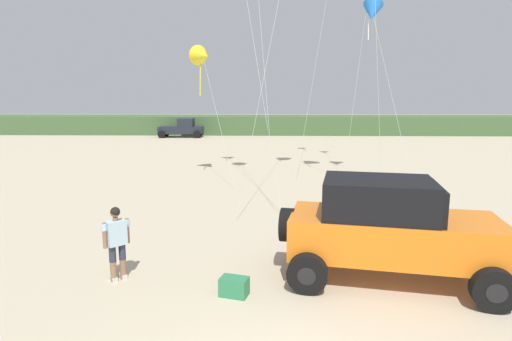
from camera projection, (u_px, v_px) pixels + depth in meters
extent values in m
cube|color=#426038|center=(230.00, 124.00, 49.84)|extent=(90.00, 8.24, 2.05)
cube|color=orange|center=(393.00, 236.00, 9.03)|extent=(4.66, 2.62, 0.90)
cube|color=orange|center=(476.00, 224.00, 8.62)|extent=(1.39, 1.87, 0.12)
cube|color=black|center=(378.00, 197.00, 8.96)|extent=(2.59, 2.16, 0.80)
cube|color=black|center=(437.00, 202.00, 8.72)|extent=(0.41, 1.66, 0.72)
cube|color=black|center=(507.00, 256.00, 8.60)|extent=(0.53, 1.81, 0.28)
cylinder|color=black|center=(287.00, 225.00, 9.51)|extent=(0.44, 0.82, 0.77)
cylinder|color=black|center=(464.00, 251.00, 9.75)|extent=(0.88, 0.45, 0.84)
cylinder|color=black|center=(464.00, 251.00, 9.75)|extent=(0.43, 0.38, 0.38)
cylinder|color=black|center=(494.00, 290.00, 7.77)|extent=(0.88, 0.45, 0.84)
cylinder|color=black|center=(494.00, 290.00, 7.77)|extent=(0.43, 0.38, 0.38)
cylinder|color=black|center=(315.00, 241.00, 10.49)|extent=(0.88, 0.45, 0.84)
cylinder|color=black|center=(315.00, 241.00, 10.49)|extent=(0.43, 0.38, 0.38)
cylinder|color=black|center=(307.00, 273.00, 8.51)|extent=(0.88, 0.45, 0.84)
cylinder|color=black|center=(307.00, 273.00, 8.51)|extent=(0.43, 0.38, 0.38)
cylinder|color=#8C664C|center=(113.00, 271.00, 9.07)|extent=(0.14, 0.14, 0.49)
cylinder|color=#2D3347|center=(112.00, 254.00, 9.00)|extent=(0.15, 0.15, 0.36)
cube|color=silver|center=(113.00, 279.00, 9.13)|extent=(0.26, 0.27, 0.10)
cylinder|color=#8C664C|center=(123.00, 268.00, 9.21)|extent=(0.14, 0.14, 0.49)
cylinder|color=#2D3347|center=(122.00, 251.00, 9.15)|extent=(0.15, 0.15, 0.36)
cube|color=silver|center=(123.00, 276.00, 9.28)|extent=(0.26, 0.27, 0.10)
cube|color=silver|center=(116.00, 233.00, 9.00)|extent=(0.47, 0.46, 0.54)
cylinder|color=#8C664C|center=(105.00, 236.00, 8.84)|extent=(0.09, 0.09, 0.56)
cylinder|color=silver|center=(104.00, 227.00, 8.80)|extent=(0.11, 0.11, 0.16)
cylinder|color=#8C664C|center=(127.00, 231.00, 9.17)|extent=(0.09, 0.09, 0.56)
cylinder|color=silver|center=(127.00, 222.00, 9.14)|extent=(0.11, 0.11, 0.16)
cylinder|color=#8C664C|center=(115.00, 219.00, 8.95)|extent=(0.10, 0.10, 0.08)
sphere|color=#8C664C|center=(115.00, 212.00, 8.92)|extent=(0.21, 0.21, 0.21)
sphere|color=black|center=(115.00, 212.00, 8.91)|extent=(0.21, 0.21, 0.21)
cube|color=#2D7F51|center=(234.00, 287.00, 8.42)|extent=(0.64, 0.50, 0.38)
cube|color=#1E232D|center=(181.00, 130.00, 44.00)|extent=(4.63, 1.98, 0.76)
cube|color=#1E232D|center=(186.00, 122.00, 43.86)|extent=(1.63, 1.83, 0.84)
cylinder|color=black|center=(200.00, 133.00, 45.08)|extent=(0.76, 0.27, 0.76)
cylinder|color=black|center=(197.00, 134.00, 43.01)|extent=(0.76, 0.27, 0.76)
cylinder|color=black|center=(166.00, 133.00, 45.13)|extent=(0.76, 0.27, 0.76)
cylinder|color=black|center=(161.00, 134.00, 43.06)|extent=(0.76, 0.27, 0.76)
cylinder|color=silver|center=(321.00, 35.00, 21.57)|extent=(2.59, 4.25, 14.42)
cone|color=yellow|center=(203.00, 56.00, 20.10)|extent=(1.51, 1.48, 1.17)
cylinder|color=yellow|center=(200.00, 79.00, 20.29)|extent=(0.05, 0.37, 1.61)
cylinder|color=silver|center=(218.00, 119.00, 19.29)|extent=(1.73, 2.63, 6.00)
cone|color=blue|center=(372.00, 12.00, 19.52)|extent=(1.38, 1.59, 1.36)
cylinder|color=white|center=(368.00, 29.00, 19.65)|extent=(0.05, 0.20, 1.00)
cylinder|color=silver|center=(392.00, 97.00, 17.55)|extent=(0.74, 5.35, 7.99)
cylinder|color=silver|center=(252.00, 34.00, 16.22)|extent=(2.25, 5.45, 12.90)
cylinder|color=silver|center=(365.00, 18.00, 19.76)|extent=(1.69, 1.08, 15.49)
cylinder|color=silver|center=(262.00, 38.00, 15.33)|extent=(1.09, 3.01, 12.32)
cylinder|color=silver|center=(376.00, 15.00, 15.35)|extent=(0.88, 1.18, 13.98)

